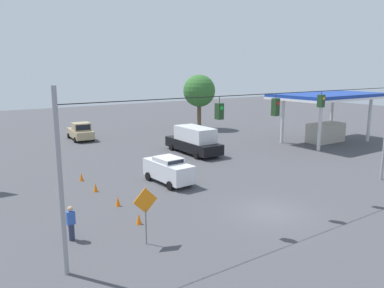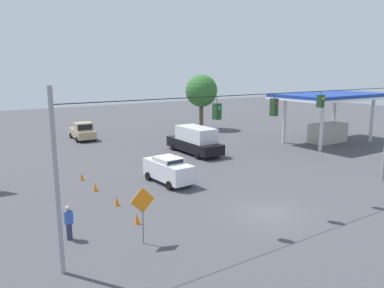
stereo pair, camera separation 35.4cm
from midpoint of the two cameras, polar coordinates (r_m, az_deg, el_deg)
name	(u,v)px [view 1 (the left image)]	position (r m, az deg, el deg)	size (l,w,h in m)	color
ground_plane	(270,212)	(22.94, 11.42, -10.18)	(140.00, 140.00, 0.00)	#47474C
overhead_signal_span	(274,133)	(21.63, 11.94, 1.58)	(24.08, 0.38, 7.74)	#939399
sedan_white_withflow_mid	(168,170)	(27.79, -3.99, -3.92)	(2.12, 4.57, 1.97)	silver
box_truck_black_oncoming_far	(194,140)	(37.38, 0.02, 0.57)	(2.66, 7.19, 2.71)	black
pickup_truck_tan_withflow_deep	(81,132)	(46.72, -16.82, 1.79)	(2.54, 5.14, 2.12)	tan
traffic_cone_nearest	(139,219)	(21.04, -8.60, -11.19)	(0.31, 0.31, 0.62)	orange
traffic_cone_second	(118,201)	(23.87, -11.66, -8.54)	(0.31, 0.31, 0.62)	orange
traffic_cone_third	(96,187)	(26.89, -14.86, -6.41)	(0.31, 0.31, 0.62)	orange
traffic_cone_fourth	(81,177)	(29.72, -16.83, -4.81)	(0.31, 0.31, 0.62)	orange
gas_station	(327,107)	(45.60, 19.72, 5.36)	(13.05, 7.33, 5.64)	navy
work_zone_sign	(145,205)	(18.16, -7.67, -9.19)	(1.27, 0.06, 2.84)	slate
pedestrian	(71,223)	(19.76, -18.45, -11.36)	(0.40, 0.28, 1.77)	#2D334C
tree_horizon_right	(199,91)	(52.57, 0.92, 8.07)	(4.47, 4.47, 7.62)	brown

